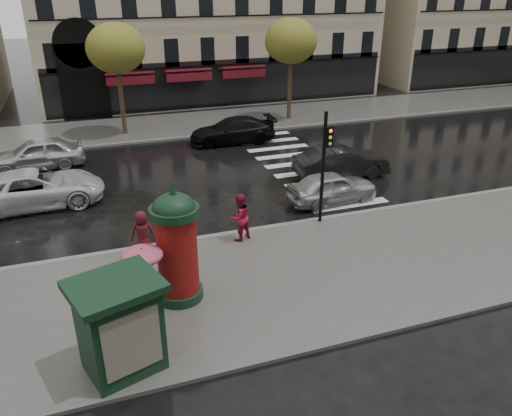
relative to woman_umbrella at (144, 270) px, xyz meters
name	(u,v)px	position (x,y,z in m)	size (l,w,h in m)	color
ground	(246,278)	(3.28, 1.04, -1.57)	(160.00, 160.00, 0.00)	black
near_sidewalk	(251,284)	(3.28, 0.54, -1.51)	(90.00, 7.00, 0.12)	#474744
far_sidewalk	(155,127)	(3.28, 20.04, -1.51)	(90.00, 6.00, 0.12)	#474744
near_kerb	(221,235)	(3.28, 4.04, -1.50)	(90.00, 0.25, 0.14)	slate
far_kerb	(163,140)	(3.28, 17.04, -1.50)	(90.00, 0.25, 0.14)	slate
zebra_crossing	(297,163)	(9.28, 10.64, -1.56)	(3.60, 11.75, 0.01)	silver
tree_far_left	(116,49)	(1.28, 19.04, 3.60)	(3.40, 3.40, 6.64)	#38281C
tree_far_right	(291,41)	(12.28, 19.04, 3.60)	(3.40, 3.40, 6.64)	#38281C
woman_umbrella	(144,270)	(0.00, 0.00, 0.00)	(1.14, 1.14, 2.20)	beige
woman_red	(239,217)	(3.82, 3.44, -0.55)	(0.87, 0.68, 1.79)	#A01334
man_burgundy	(143,234)	(0.36, 3.44, -0.63)	(0.80, 0.52, 1.64)	#4F0F17
morris_column	(177,244)	(1.04, 0.53, 0.38)	(1.41, 1.41, 3.81)	black
traffic_light	(325,158)	(7.29, 3.75, 1.22)	(0.30, 0.42, 4.39)	black
newsstand	(120,325)	(-0.85, -1.96, -0.19)	(2.45, 2.24, 2.45)	black
car_silver	(332,187)	(8.71, 5.64, -0.89)	(1.60, 3.99, 1.36)	silver
car_darkgrey	(342,162)	(10.50, 8.16, -0.81)	(1.61, 4.62, 1.52)	black
car_white	(35,188)	(-3.36, 9.40, -0.78)	(2.60, 5.64, 1.57)	silver
car_black	(232,130)	(7.14, 15.34, -0.84)	(2.04, 5.02, 1.46)	black
car_far_silver	(37,154)	(-3.53, 14.32, -0.78)	(1.86, 4.61, 1.57)	silver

